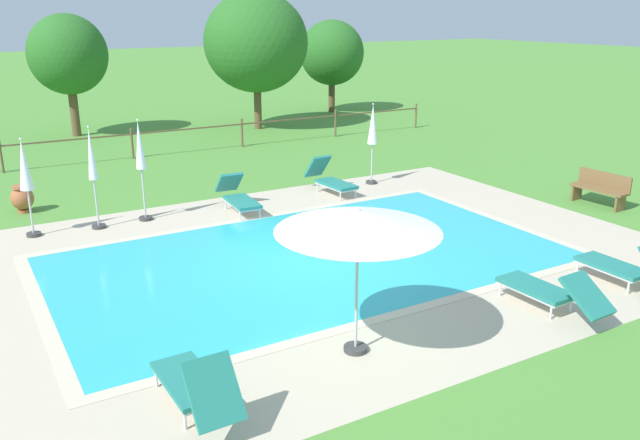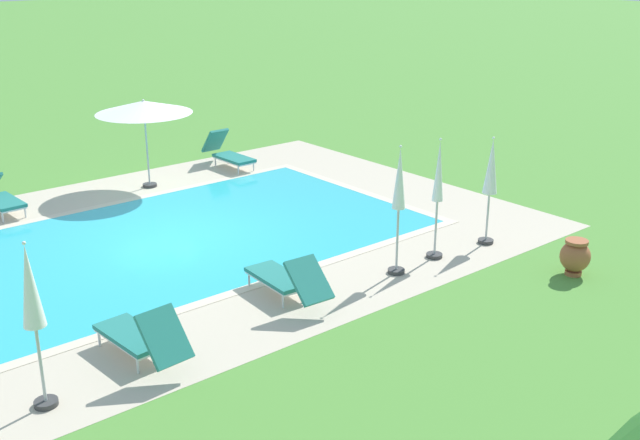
% 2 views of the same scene
% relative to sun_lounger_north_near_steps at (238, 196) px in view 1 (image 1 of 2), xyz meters
% --- Properties ---
extents(ground_plane, '(160.00, 160.00, 0.00)m').
position_rel_sun_lounger_north_near_steps_xyz_m(ground_plane, '(-0.02, -3.82, -0.38)').
color(ground_plane, '#518E38').
extents(pool_deck_paving, '(14.76, 10.38, 0.01)m').
position_rel_sun_lounger_north_near_steps_xyz_m(pool_deck_paving, '(-0.02, -3.82, -0.38)').
color(pool_deck_paving, beige).
rests_on(pool_deck_paving, ground).
extents(swimming_pool_water, '(10.21, 5.83, 0.01)m').
position_rel_sun_lounger_north_near_steps_xyz_m(swimming_pool_water, '(-0.02, -3.82, -0.38)').
color(swimming_pool_water, '#2DB7C6').
rests_on(swimming_pool_water, ground).
extents(pool_coping_rim, '(10.69, 6.31, 0.01)m').
position_rel_sun_lounger_north_near_steps_xyz_m(pool_coping_rim, '(-0.02, -3.82, -0.37)').
color(pool_coping_rim, beige).
rests_on(pool_coping_rim, ground).
extents(sun_lounger_north_near_steps, '(0.72, 1.98, 0.91)m').
position_rel_sun_lounger_north_near_steps_xyz_m(sun_lounger_north_near_steps, '(0.00, 0.00, 0.00)').
color(sun_lounger_north_near_steps, '#237A70').
rests_on(sun_lounger_north_near_steps, ground).
extents(sun_lounger_north_mid, '(0.61, 1.87, 0.98)m').
position_rel_sun_lounger_north_near_steps_xyz_m(sun_lounger_north_mid, '(4.27, -8.00, 0.01)').
color(sun_lounger_north_mid, '#237A70').
rests_on(sun_lounger_north_mid, ground).
extents(sun_lounger_north_far, '(0.68, 2.04, 0.82)m').
position_rel_sun_lounger_north_near_steps_xyz_m(sun_lounger_north_far, '(2.25, -8.01, -0.01)').
color(sun_lounger_north_far, '#237A70').
rests_on(sun_lounger_north_far, ground).
extents(sun_lounger_north_end, '(0.64, 1.86, 1.00)m').
position_rel_sun_lounger_north_near_steps_xyz_m(sun_lounger_north_end, '(-3.97, -7.81, 0.01)').
color(sun_lounger_north_end, '#237A70').
rests_on(sun_lounger_north_end, ground).
extents(sun_lounger_south_near_corner, '(0.73, 1.90, 0.98)m').
position_rel_sun_lounger_north_near_steps_xyz_m(sun_lounger_south_near_corner, '(2.93, 0.31, 0.01)').
color(sun_lounger_south_near_corner, '#237A70').
rests_on(sun_lounger_south_near_corner, ground).
extents(patio_umbrella_open_foreground, '(2.40, 2.40, 2.26)m').
position_rel_sun_lounger_north_near_steps_xyz_m(patio_umbrella_open_foreground, '(-1.36, -7.53, 1.67)').
color(patio_umbrella_open_foreground, '#383838').
rests_on(patio_umbrella_open_foreground, ground).
extents(patio_umbrella_closed_row_west, '(0.32, 0.32, 2.36)m').
position_rel_sun_lounger_north_near_steps_xyz_m(patio_umbrella_closed_row_west, '(4.49, 0.57, 1.22)').
color(patio_umbrella_closed_row_west, '#383838').
rests_on(patio_umbrella_closed_row_west, ground).
extents(patio_umbrella_closed_row_mid_west, '(0.32, 0.32, 2.42)m').
position_rel_sun_lounger_north_near_steps_xyz_m(patio_umbrella_closed_row_mid_west, '(-3.40, 0.38, 1.14)').
color(patio_umbrella_closed_row_mid_west, '#383838').
rests_on(patio_umbrella_closed_row_mid_west, ground).
extents(patio_umbrella_closed_row_centre, '(0.32, 0.32, 2.48)m').
position_rel_sun_lounger_north_near_steps_xyz_m(patio_umbrella_closed_row_centre, '(-2.27, 0.44, 1.26)').
color(patio_umbrella_closed_row_centre, '#383838').
rests_on(patio_umbrella_closed_row_centre, ground).
extents(patio_umbrella_closed_row_mid_east, '(0.32, 0.32, 2.26)m').
position_rel_sun_lounger_north_near_steps_xyz_m(patio_umbrella_closed_row_mid_east, '(-4.80, 0.53, 1.13)').
color(patio_umbrella_closed_row_mid_east, '#383838').
rests_on(patio_umbrella_closed_row_mid_east, ground).
extents(wooden_bench_lawn_side, '(0.53, 1.52, 0.87)m').
position_rel_sun_lounger_north_near_steps_xyz_m(wooden_bench_lawn_side, '(8.40, -4.28, 0.08)').
color(wooden_bench_lawn_side, brown).
rests_on(wooden_bench_lawn_side, ground).
extents(terracotta_urn_near_fence, '(0.56, 0.56, 0.69)m').
position_rel_sun_lounger_north_near_steps_xyz_m(terracotta_urn_near_fence, '(-4.76, 2.62, -0.01)').
color(terracotta_urn_near_fence, '#A85B38').
rests_on(terracotta_urn_near_fence, ground).
extents(perimeter_fence, '(24.66, 0.08, 1.05)m').
position_rel_sun_lounger_north_near_steps_xyz_m(perimeter_fence, '(-0.69, 7.53, 0.33)').
color(perimeter_fence, brown).
rests_on(perimeter_fence, ground).
extents(tree_west_mid, '(3.07, 3.07, 4.79)m').
position_rel_sun_lounger_north_near_steps_xyz_m(tree_west_mid, '(-1.53, 12.99, 2.83)').
color(tree_west_mid, brown).
rests_on(tree_west_mid, ground).
extents(tree_centre, '(4.33, 4.33, 5.68)m').
position_rel_sun_lounger_north_near_steps_xyz_m(tree_centre, '(5.60, 10.79, 3.23)').
color(tree_centre, brown).
rests_on(tree_centre, ground).
extents(tree_east_mid, '(3.15, 3.15, 4.47)m').
position_rel_sun_lounger_north_near_steps_xyz_m(tree_east_mid, '(10.88, 13.40, 2.50)').
color(tree_east_mid, brown).
rests_on(tree_east_mid, ground).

